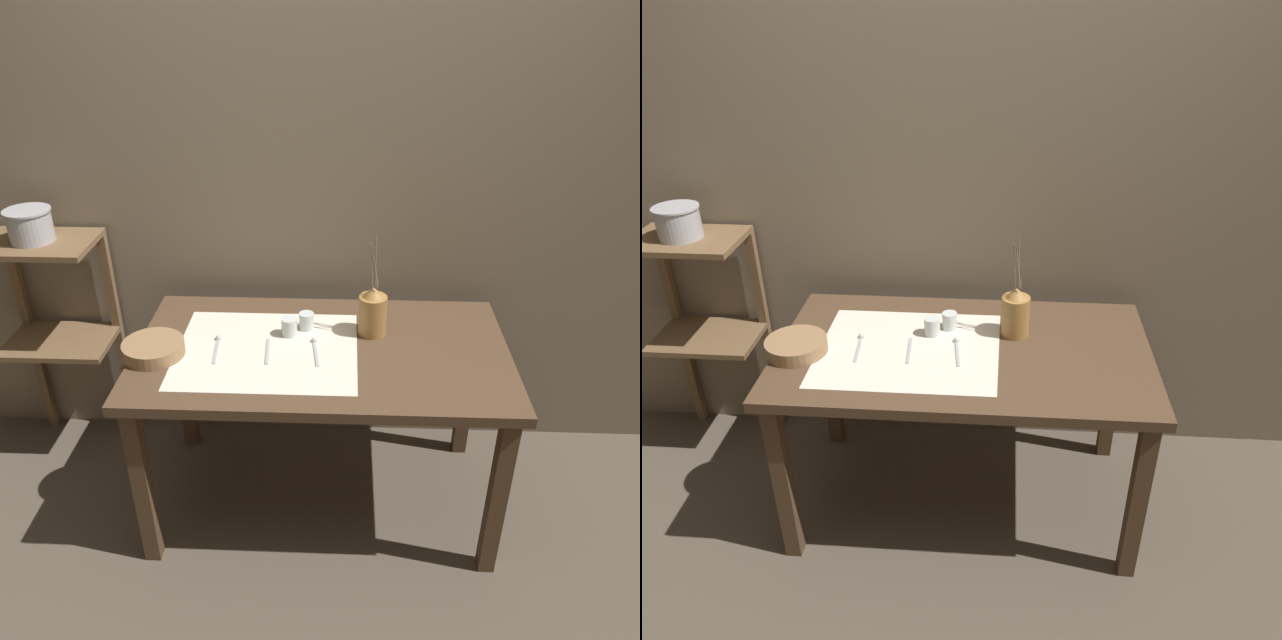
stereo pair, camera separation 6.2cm
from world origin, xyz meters
TOP-DOWN VIEW (x-y plane):
  - ground_plane at (0.00, 0.00)m, footprint 12.00×12.00m
  - stone_wall_back at (0.00, 0.51)m, footprint 7.00×0.06m
  - wooden_table at (0.00, 0.00)m, footprint 1.40×0.79m
  - wooden_shelf_unit at (-1.16, 0.34)m, footprint 0.45×0.32m
  - linen_cloth at (-0.20, -0.03)m, footprint 0.67×0.56m
  - pitcher_with_flowers at (0.19, 0.12)m, footprint 0.11×0.11m
  - wooden_bowl at (-0.62, -0.07)m, footprint 0.23×0.23m
  - glass_tumbler_near at (-0.13, 0.09)m, footprint 0.06×0.06m
  - glass_tumbler_far at (-0.07, 0.14)m, footprint 0.06×0.06m
  - spoon_outer at (-0.40, 0.01)m, footprint 0.03×0.18m
  - fork_outer at (-0.20, -0.04)m, footprint 0.02×0.17m
  - spoon_inner at (-0.03, 0.01)m, footprint 0.04×0.18m
  - metal_pot_large at (-1.17, 0.30)m, footprint 0.18×0.18m

SIDE VIEW (x-z plane):
  - ground_plane at x=0.00m, z-range 0.00..0.00m
  - wooden_table at x=0.00m, z-range 0.29..1.05m
  - wooden_shelf_unit at x=-1.16m, z-range 0.20..1.25m
  - linen_cloth at x=-0.20m, z-range 0.76..0.76m
  - fork_outer at x=-0.20m, z-range 0.76..0.77m
  - spoon_outer at x=-0.40m, z-range 0.76..0.78m
  - spoon_inner at x=-0.03m, z-range 0.76..0.78m
  - wooden_bowl at x=-0.62m, z-range 0.76..0.81m
  - glass_tumbler_far at x=-0.07m, z-range 0.76..0.83m
  - glass_tumbler_near at x=-0.13m, z-range 0.76..0.84m
  - pitcher_with_flowers at x=0.19m, z-range 0.66..1.05m
  - metal_pot_large at x=-1.17m, z-range 1.05..1.18m
  - stone_wall_back at x=0.00m, z-range 0.00..2.40m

